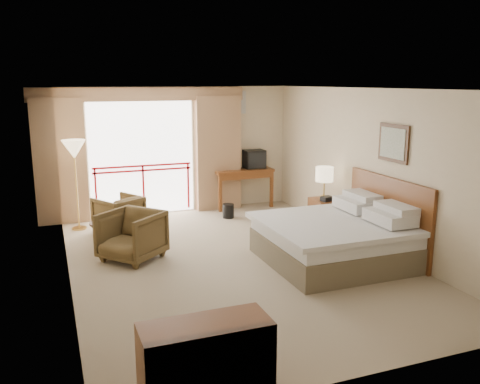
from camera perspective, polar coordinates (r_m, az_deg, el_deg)
name	(u,v)px	position (r m, az deg, el deg)	size (l,w,h in m)	color
floor	(234,261)	(8.19, -0.65, -7.72)	(7.00, 7.00, 0.00)	gray
ceiling	(234,89)	(7.70, -0.70, 11.52)	(7.00, 7.00, 0.00)	white
wall_back	(179,150)	(11.14, -6.92, 4.73)	(5.00, 5.00, 0.00)	beige
wall_front	(366,245)	(4.80, 13.99, -5.76)	(5.00, 5.00, 0.00)	beige
wall_left	(63,190)	(7.37, -19.23, 0.21)	(7.00, 7.00, 0.00)	beige
wall_right	(371,168)	(8.99, 14.47, 2.61)	(7.00, 7.00, 0.00)	beige
balcony_door	(142,159)	(10.98, -10.93, 3.69)	(2.40, 2.40, 0.00)	white
balcony_railing	(143,177)	(11.03, -10.83, 1.68)	(2.09, 0.03, 1.02)	#AC0E16
curtain_left	(60,162)	(10.69, -19.56, 3.24)	(1.00, 0.26, 2.50)	#916746
curtain_right	(218,153)	(11.25, -2.50, 4.36)	(1.00, 0.26, 2.50)	#916746
valance	(140,94)	(10.77, -11.13, 10.74)	(4.40, 0.22, 0.28)	#916746
hvac_vent	(235,102)	(11.41, -0.57, 10.04)	(0.50, 0.04, 0.50)	silver
bed	(336,239)	(8.19, 10.75, -5.18)	(2.13, 2.06, 0.97)	brown
headboard	(388,216)	(8.64, 16.28, -2.64)	(0.06, 2.10, 1.30)	#5B2C13
framed_art	(393,143)	(8.43, 16.84, 5.27)	(0.04, 0.72, 0.60)	#311B0C
nightstand	(324,216)	(9.74, 9.45, -2.64)	(0.45, 0.54, 0.64)	#5B2C13
table_lamp	(324,175)	(9.61, 9.47, 1.92)	(0.33, 0.33, 0.59)	tan
phone	(327,199)	(9.50, 9.72, -0.75)	(0.20, 0.16, 0.09)	black
desk	(241,177)	(11.55, 0.11, 1.73)	(1.34, 0.65, 0.88)	#5B2C13
tv	(254,159)	(11.53, 1.62, 3.71)	(0.46, 0.36, 0.42)	black
coffee_maker	(227,165)	(11.33, -1.44, 3.10)	(0.11, 0.11, 0.24)	black
cup	(234,168)	(11.34, -0.64, 2.75)	(0.07, 0.07, 0.10)	white
wastebasket	(228,211)	(10.64, -1.32, -2.14)	(0.24, 0.24, 0.30)	black
armchair_far	(120,232)	(9.99, -13.38, -4.34)	(0.74, 0.76, 0.70)	#45341B
armchair_near	(133,259)	(8.44, -11.96, -7.39)	(0.85, 0.87, 0.80)	#45341B
side_table	(103,231)	(8.90, -15.09, -4.26)	(0.44, 0.44, 0.48)	#311B0C
book	(103,222)	(8.86, -15.15, -3.29)	(0.18, 0.24, 0.02)	white
floor_lamp	(74,153)	(10.07, -18.13, 4.21)	(0.44, 0.44, 1.73)	tan
dresser	(206,364)	(4.72, -3.82, -18.69)	(1.15, 0.49, 0.77)	#5B2C13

